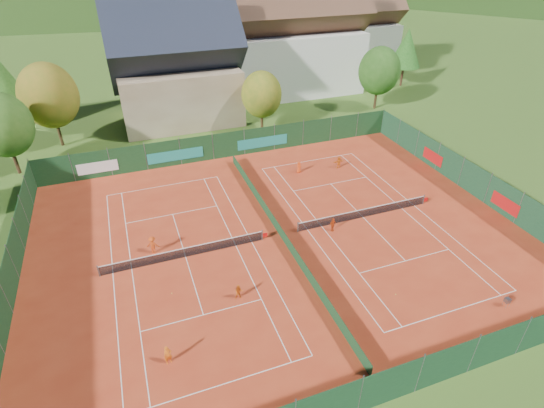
{
  "coord_description": "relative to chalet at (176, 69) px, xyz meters",
  "views": [
    {
      "loc": [
        -10.56,
        -26.61,
        21.56
      ],
      "look_at": [
        0.0,
        2.0,
        2.0
      ],
      "focal_mm": 28.0,
      "sensor_mm": 36.0,
      "label": 1
    }
  ],
  "objects": [
    {
      "name": "clay_pad",
      "position": [
        3.0,
        -30.0,
        -6.62
      ],
      "size": [
        40.0,
        32.0,
        0.01
      ],
      "primitive_type": "cube",
      "color": "#B3341A",
      "rests_on": "ground"
    },
    {
      "name": "player_right_near",
      "position": [
        7.46,
        -30.82,
        -6.0
      ],
      "size": [
        0.79,
        0.49,
        1.26
      ],
      "primitive_type": "imported",
      "rotation": [
        0.0,
        0.0,
        0.27
      ],
      "color": "#D14112",
      "rests_on": "ground"
    },
    {
      "name": "fence_east",
      "position": [
        23.0,
        -29.95,
        -5.14
      ],
      "size": [
        0.09,
        32.0,
        3.0
      ],
      "color": "#153B23",
      "rests_on": "ground"
    },
    {
      "name": "tennis_net_left",
      "position": [
        -4.85,
        -30.0,
        -6.12
      ],
      "size": [
        13.3,
        0.1,
        1.02
      ],
      "color": "#59595B",
      "rests_on": "ground"
    },
    {
      "name": "tree_center",
      "position": [
        9.0,
        -8.0,
        -1.91
      ],
      "size": [
        5.01,
        5.01,
        7.6
      ],
      "color": "#4B351A",
      "rests_on": "ground"
    },
    {
      "name": "tree_east_back",
      "position": [
        29.0,
        10.0,
        0.12
      ],
      "size": [
        7.15,
        7.15,
        10.86
      ],
      "color": "#472919",
      "rests_on": "ground"
    },
    {
      "name": "tree_west_mid",
      "position": [
        -15.0,
        -4.0,
        -0.56
      ],
      "size": [
        6.44,
        6.44,
        9.78
      ],
      "color": "#412D17",
      "rests_on": "ground"
    },
    {
      "name": "ground",
      "position": [
        3.0,
        -30.0,
        -6.64
      ],
      "size": [
        600.0,
        600.0,
        0.0
      ],
      "primitive_type": "plane",
      "color": "#35591B",
      "rests_on": "ground"
    },
    {
      "name": "ball_hopper",
      "position": [
        14.59,
        -42.78,
        -6.07
      ],
      "size": [
        0.34,
        0.34,
        0.8
      ],
      "color": "slate",
      "rests_on": "ground"
    },
    {
      "name": "player_right_far_a",
      "position": [
        8.92,
        -20.19,
        -6.01
      ],
      "size": [
        0.69,
        0.54,
        1.24
      ],
      "primitive_type": "imported",
      "rotation": [
        0.0,
        0.0,
        3.41
      ],
      "color": "#E84814",
      "rests_on": "ground"
    },
    {
      "name": "player_left_far",
      "position": [
        -7.26,
        -28.54,
        -5.85
      ],
      "size": [
        1.13,
        0.88,
        1.54
      ],
      "primitive_type": "imported",
      "rotation": [
        0.0,
        0.0,
        2.8
      ],
      "color": "#DC4513",
      "rests_on": "ground"
    },
    {
      "name": "player_left_near",
      "position": [
        -7.71,
        -39.37,
        -5.95
      ],
      "size": [
        0.56,
        0.44,
        1.35
      ],
      "primitive_type": "imported",
      "rotation": [
        0.0,
        0.0,
        0.27
      ],
      "color": "orange",
      "rests_on": "ground"
    },
    {
      "name": "tree_west_front",
      "position": [
        -19.0,
        -10.0,
        -1.23
      ],
      "size": [
        5.72,
        5.72,
        8.69
      ],
      "color": "#462A19",
      "rests_on": "ground"
    },
    {
      "name": "hotel_block_a",
      "position": [
        19.0,
        6.0,
        0.76
      ],
      "size": [
        21.6,
        11.0,
        17.25
      ],
      "color": "silver",
      "rests_on": "ground"
    },
    {
      "name": "fence_north",
      "position": [
        2.54,
        -14.01,
        -5.16
      ],
      "size": [
        40.0,
        0.1,
        3.0
      ],
      "color": "#14391B",
      "rests_on": "ground"
    },
    {
      "name": "chalet",
      "position": [
        0.0,
        0.0,
        0.0
      ],
      "size": [
        16.2,
        12.0,
        16.0
      ],
      "color": "tan",
      "rests_on": "ground"
    },
    {
      "name": "court_divider",
      "position": [
        3.0,
        -30.0,
        -6.12
      ],
      "size": [
        0.03,
        28.8,
        1.0
      ],
      "color": "#14381D",
      "rests_on": "ground"
    },
    {
      "name": "fence_south",
      "position": [
        3.0,
        -46.0,
        -5.12
      ],
      "size": [
        40.0,
        0.04,
        3.0
      ],
      "color": "#14381F",
      "rests_on": "ground"
    },
    {
      "name": "tree_east_mid",
      "position": [
        37.0,
        2.0,
        -0.56
      ],
      "size": [
        5.04,
        5.04,
        9.0
      ],
      "color": "#4A2A1A",
      "rests_on": "ground"
    },
    {
      "name": "fence_west",
      "position": [
        -17.0,
        -30.0,
        -5.12
      ],
      "size": [
        0.04,
        32.0,
        3.0
      ],
      "color": "#153A1C",
      "rests_on": "ground"
    },
    {
      "name": "loose_ball_1",
      "position": [
        8.18,
        -39.24,
        -6.59
      ],
      "size": [
        0.07,
        0.07,
        0.07
      ],
      "primitive_type": "sphere",
      "color": "#CCD833",
      "rests_on": "ground"
    },
    {
      "name": "court_markings_right",
      "position": [
        11.0,
        -30.0,
        -6.61
      ],
      "size": [
        11.03,
        23.83,
        0.0
      ],
      "color": "white",
      "rests_on": "ground"
    },
    {
      "name": "player_right_far_b",
      "position": [
        13.4,
        -20.68,
        -5.98
      ],
      "size": [
        1.21,
        0.44,
        1.28
      ],
      "primitive_type": "imported",
      "rotation": [
        0.0,
        0.0,
        3.19
      ],
      "color": "orange",
      "rests_on": "ground"
    },
    {
      "name": "mountain_backdrop",
      "position": [
        31.54,
        203.48,
        -46.26
      ],
      "size": [
        820.0,
        530.0,
        242.0
      ],
      "color": "#1A3210",
      "rests_on": "ground"
    },
    {
      "name": "loose_ball_0",
      "position": [
        -6.67,
        -33.66,
        -6.59
      ],
      "size": [
        0.07,
        0.07,
        0.07
      ],
      "primitive_type": "sphere",
      "color": "#CCD833",
      "rests_on": "ground"
    },
    {
      "name": "tree_east_front",
      "position": [
        27.0,
        -6.0,
        -1.23
      ],
      "size": [
        5.72,
        5.72,
        8.69
      ],
      "color": "#412B17",
      "rests_on": "ground"
    },
    {
      "name": "court_markings_left",
      "position": [
        -5.0,
        -30.0,
        -6.61
      ],
      "size": [
        11.03,
        23.83,
        0.0
      ],
      "color": "white",
      "rests_on": "ground"
    },
    {
      "name": "tennis_net_right",
      "position": [
        11.15,
        -30.0,
        -6.12
      ],
      "size": [
        13.3,
        0.1,
        1.02
      ],
      "color": "#59595B",
      "rests_on": "ground"
    },
    {
      "name": "player_left_mid",
      "position": [
        -2.31,
        -35.76,
        -6.02
      ],
      "size": [
        0.64,
        0.53,
        1.21
      ],
      "primitive_type": "imported",
      "rotation": [
        0.0,
        0.0,
        -0.13
      ],
      "color": "#CD5512",
      "rests_on": "ground"
    },
    {
      "name": "hotel_block_b",
      "position": [
        33.0,
        14.0,
        -0.01
      ],
      "size": [
        17.28,
        10.0,
        15.5
      ],
      "color": "silver",
      "rests_on": "ground"
    }
  ]
}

